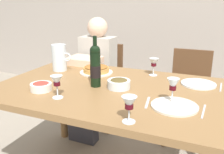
# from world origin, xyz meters

# --- Properties ---
(dining_table) EXTENTS (1.50, 1.00, 0.76)m
(dining_table) POSITION_xyz_m (0.00, 0.00, 0.67)
(dining_table) COLOR olive
(dining_table) RESTS_ON ground
(wine_bottle) EXTENTS (0.07, 0.07, 0.34)m
(wine_bottle) POSITION_xyz_m (-0.08, -0.02, 0.90)
(wine_bottle) COLOR black
(wine_bottle) RESTS_ON dining_table
(water_pitcher) EXTENTS (0.17, 0.12, 0.22)m
(water_pitcher) POSITION_xyz_m (-0.53, 0.22, 0.85)
(water_pitcher) COLOR silver
(water_pitcher) RESTS_ON dining_table
(baked_tart) EXTENTS (0.26, 0.26, 0.06)m
(baked_tart) POSITION_xyz_m (-0.22, 0.26, 0.79)
(baked_tart) COLOR silver
(baked_tart) RESTS_ON dining_table
(salad_bowl) EXTENTS (0.14, 0.14, 0.06)m
(salad_bowl) POSITION_xyz_m (-0.37, -0.24, 0.79)
(salad_bowl) COLOR white
(salad_bowl) RESTS_ON dining_table
(olive_bowl) EXTENTS (0.15, 0.15, 0.07)m
(olive_bowl) POSITION_xyz_m (0.08, 0.00, 0.79)
(olive_bowl) COLOR silver
(olive_bowl) RESTS_ON dining_table
(wine_glass_left_diner) EXTENTS (0.07, 0.07, 0.14)m
(wine_glass_left_diner) POSITION_xyz_m (-0.20, -0.30, 0.86)
(wine_glass_left_diner) COLOR silver
(wine_glass_left_diner) RESTS_ON dining_table
(wine_glass_right_diner) EXTENTS (0.07, 0.07, 0.15)m
(wine_glass_right_diner) POSITION_xyz_m (0.45, -0.13, 0.87)
(wine_glass_right_diner) COLOR silver
(wine_glass_right_diner) RESTS_ON dining_table
(wine_glass_centre) EXTENTS (0.07, 0.07, 0.14)m
(wine_glass_centre) POSITION_xyz_m (0.22, 0.37, 0.86)
(wine_glass_centre) COLOR silver
(wine_glass_centre) RESTS_ON dining_table
(wine_glass_spare) EXTENTS (0.07, 0.07, 0.13)m
(wine_glass_spare) POSITION_xyz_m (0.30, -0.43, 0.85)
(wine_glass_spare) COLOR silver
(wine_glass_spare) RESTS_ON dining_table
(dinner_plate_left_setting) EXTENTS (0.23, 0.23, 0.01)m
(dinner_plate_left_setting) POSITION_xyz_m (0.56, 0.28, 0.77)
(dinner_plate_left_setting) COLOR silver
(dinner_plate_left_setting) RESTS_ON dining_table
(dinner_plate_right_setting) EXTENTS (0.25, 0.25, 0.01)m
(dinner_plate_right_setting) POSITION_xyz_m (0.47, -0.17, 0.77)
(dinner_plate_right_setting) COLOR silver
(dinner_plate_right_setting) RESTS_ON dining_table
(fork_left_setting) EXTENTS (0.03, 0.16, 0.00)m
(fork_left_setting) POSITION_xyz_m (0.41, 0.28, 0.76)
(fork_left_setting) COLOR silver
(fork_left_setting) RESTS_ON dining_table
(knife_left_setting) EXTENTS (0.02, 0.18, 0.00)m
(knife_left_setting) POSITION_xyz_m (0.70, 0.28, 0.76)
(knife_left_setting) COLOR silver
(knife_left_setting) RESTS_ON dining_table
(knife_right_setting) EXTENTS (0.02, 0.18, 0.00)m
(knife_right_setting) POSITION_xyz_m (0.62, -0.17, 0.76)
(knife_right_setting) COLOR silver
(knife_right_setting) RESTS_ON dining_table
(spoon_right_setting) EXTENTS (0.04, 0.16, 0.00)m
(spoon_right_setting) POSITION_xyz_m (0.32, -0.17, 0.76)
(spoon_right_setting) COLOR silver
(spoon_right_setting) RESTS_ON dining_table
(chair_left) EXTENTS (0.40, 0.40, 0.87)m
(chair_left) POSITION_xyz_m (-0.45, 0.89, 0.50)
(chair_left) COLOR brown
(chair_left) RESTS_ON ground
(diner_left) EXTENTS (0.34, 0.50, 1.16)m
(diner_left) POSITION_xyz_m (-0.45, 0.65, 0.62)
(diner_left) COLOR #B7B2A8
(diner_left) RESTS_ON ground
(chair_right) EXTENTS (0.41, 0.41, 0.87)m
(chair_right) POSITION_xyz_m (0.45, 0.88, 0.50)
(chair_right) COLOR brown
(chair_right) RESTS_ON ground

